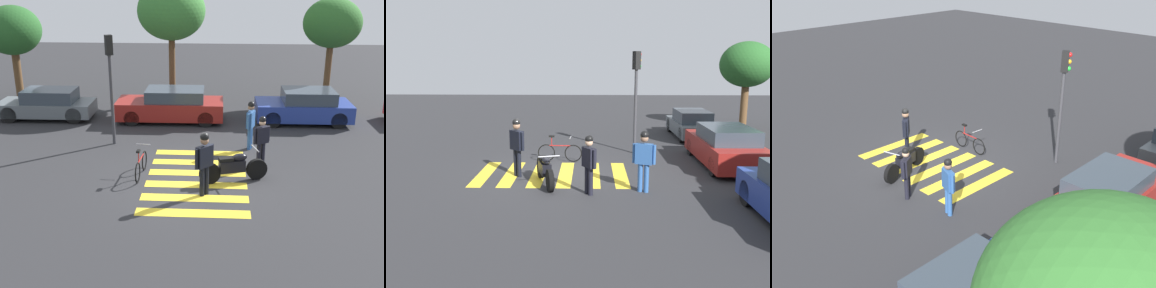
# 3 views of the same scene
# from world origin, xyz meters

# --- Properties ---
(ground_plane) EXTENTS (60.00, 60.00, 0.00)m
(ground_plane) POSITION_xyz_m (0.00, 0.00, 0.00)
(ground_plane) COLOR #2B2B2D
(police_motorcycle) EXTENTS (2.13, 0.87, 1.05)m
(police_motorcycle) POSITION_xyz_m (1.14, -0.12, 0.47)
(police_motorcycle) COLOR black
(police_motorcycle) RESTS_ON ground_plane
(leaning_bicycle) EXTENTS (0.46, 1.65, 0.98)m
(leaning_bicycle) POSITION_xyz_m (-1.77, 0.12, 0.36)
(leaning_bicycle) COLOR black
(leaning_bicycle) RESTS_ON ground_plane
(officer_on_foot) EXTENTS (0.52, 0.53, 1.91)m
(officer_on_foot) POSITION_xyz_m (0.27, -1.11, 1.13)
(officer_on_foot) COLOR black
(officer_on_foot) RESTS_ON ground_plane
(officer_by_motorcycle) EXTENTS (0.56, 0.42, 1.72)m
(officer_by_motorcycle) POSITION_xyz_m (2.08, 1.22, 0.98)
(officer_by_motorcycle) COLOR black
(officer_by_motorcycle) RESTS_ON ground_plane
(pedestrian_bystander) EXTENTS (0.35, 0.64, 1.79)m
(pedestrian_bystander) POSITION_xyz_m (1.82, 2.79, 1.04)
(pedestrian_bystander) COLOR #2D5999
(pedestrian_bystander) RESTS_ON ground_plane
(crosswalk_stripes) EXTENTS (3.12, 4.95, 0.01)m
(crosswalk_stripes) POSITION_xyz_m (0.00, 0.00, 0.00)
(crosswalk_stripes) COLOR yellow
(crosswalk_stripes) RESTS_ON ground_plane
(car_grey_coupe) EXTENTS (4.15, 1.68, 1.32)m
(car_grey_coupe) POSITION_xyz_m (-6.87, 6.14, 0.64)
(car_grey_coupe) COLOR black
(car_grey_coupe) RESTS_ON ground_plane
(car_maroon_wagon) EXTENTS (4.58, 1.85, 1.42)m
(car_maroon_wagon) POSITION_xyz_m (-1.39, 6.09, 0.69)
(car_maroon_wagon) COLOR black
(car_maroon_wagon) RESTS_ON ground_plane
(car_blue_hatchback) EXTENTS (4.01, 1.90, 1.43)m
(car_blue_hatchback) POSITION_xyz_m (4.32, 6.22, 0.69)
(car_blue_hatchback) COLOR black
(car_blue_hatchback) RESTS_ON ground_plane
(traffic_light_pole) EXTENTS (0.33, 0.36, 4.05)m
(traffic_light_pole) POSITION_xyz_m (-3.27, 3.06, 2.73)
(traffic_light_pole) COLOR #38383D
(traffic_light_pole) RESTS_ON ground_plane
(street_tree_near) EXTENTS (2.83, 2.83, 4.64)m
(street_tree_near) POSITION_xyz_m (-9.55, 9.56, 3.40)
(street_tree_near) COLOR brown
(street_tree_near) RESTS_ON ground_plane
(street_tree_mid) EXTENTS (3.26, 3.26, 5.78)m
(street_tree_mid) POSITION_xyz_m (-1.68, 9.56, 4.36)
(street_tree_mid) COLOR brown
(street_tree_mid) RESTS_ON ground_plane
(street_tree_far) EXTENTS (2.73, 2.73, 5.03)m
(street_tree_far) POSITION_xyz_m (5.94, 9.56, 3.83)
(street_tree_far) COLOR brown
(street_tree_far) RESTS_ON ground_plane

